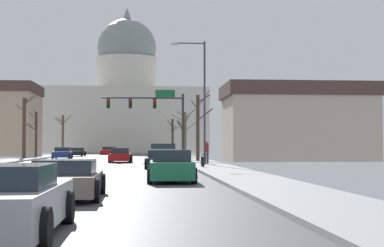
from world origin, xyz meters
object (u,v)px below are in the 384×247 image
object	(u,v)px
sedan_near_05	(67,180)
sedan_near_06	(0,202)
sedan_oncoming_00	(62,153)
sedan_near_03	(172,163)
sedan_near_04	(171,167)
pedestrian_00	(206,150)
signal_gantry	(154,109)
street_lamp_right	(200,92)
sedan_oncoming_02	(108,151)
sedan_oncoming_03	(111,150)
sedan_near_00	(121,156)
pickup_truck_near_01	(163,155)
sedan_near_02	(161,160)
sedan_oncoming_01	(77,152)
bicycle_parked	(203,161)

from	to	relation	value
sedan_near_05	sedan_near_06	xyz separation A→B (m)	(-0.20, -6.62, 0.04)
sedan_oncoming_00	sedan_near_03	bearing A→B (deg)	-72.42
sedan_near_04	pedestrian_00	distance (m)	18.27
signal_gantry	street_lamp_right	size ratio (longest dim) A/B	0.90
street_lamp_right	sedan_near_04	bearing A→B (deg)	-99.83
street_lamp_right	sedan_oncoming_02	size ratio (longest dim) A/B	1.85
signal_gantry	sedan_near_04	xyz separation A→B (m)	(0.32, -30.69, -4.36)
sedan_near_06	sedan_oncoming_02	xyz separation A→B (m)	(-3.38, 77.35, -0.00)
sedan_oncoming_02	pedestrian_00	size ratio (longest dim) A/B	2.69
sedan_oncoming_03	sedan_near_00	bearing A→B (deg)	-85.46
pickup_truck_near_01	sedan_near_02	bearing A→B (deg)	-92.92
signal_gantry	sedan_oncoming_02	xyz separation A→B (m)	(-6.55, 32.90, -4.41)
signal_gantry	sedan_oncoming_01	world-z (taller)	signal_gantry
sedan_oncoming_03	sedan_near_05	bearing A→B (deg)	-87.35
sedan_near_03	sedan_oncoming_01	distance (m)	46.97
sedan_near_02	sedan_oncoming_02	size ratio (longest dim) A/B	0.92
pickup_truck_near_01	sedan_near_04	world-z (taller)	pickup_truck_near_01
sedan_near_04	sedan_oncoming_01	bearing A→B (deg)	101.14
sedan_near_00	sedan_oncoming_03	world-z (taller)	sedan_near_00
sedan_near_02	sedan_oncoming_03	xyz separation A→B (m)	(-6.92, 60.08, 0.02)
signal_gantry	sedan_near_00	bearing A→B (deg)	-122.38
sedan_near_04	sedan_oncoming_03	xyz separation A→B (m)	(-7.01, 73.15, -0.05)
sedan_near_00	sedan_near_06	size ratio (longest dim) A/B	0.97
signal_gantry	sedan_near_00	world-z (taller)	signal_gantry
sedan_near_04	sedan_near_06	world-z (taller)	sedan_near_04
sedan_near_06	sedan_oncoming_01	bearing A→B (deg)	95.84
sedan_near_03	bicycle_parked	xyz separation A→B (m)	(2.23, 5.88, -0.12)
sedan_near_00	sedan_oncoming_02	distance (m)	37.71
sedan_near_00	sedan_near_06	world-z (taller)	sedan_near_00
sedan_near_06	pedestrian_00	distance (m)	32.46
sedan_near_00	pedestrian_00	bearing A→B (deg)	-50.50
sedan_near_03	sedan_oncoming_02	world-z (taller)	sedan_near_03
sedan_near_04	bicycle_parked	bearing A→B (deg)	78.01
street_lamp_right	sedan_near_06	world-z (taller)	street_lamp_right
sedan_near_02	sedan_near_03	bearing A→B (deg)	-86.82
sedan_near_00	sedan_near_02	bearing A→B (deg)	-76.27
pickup_truck_near_01	pedestrian_00	bearing A→B (deg)	-41.68
sedan_near_03	bicycle_parked	world-z (taller)	sedan_near_03
signal_gantry	sedan_near_04	distance (m)	31.00
sedan_near_03	pedestrian_00	xyz separation A→B (m)	(3.12, 11.90, 0.52)
sedan_near_03	sedan_near_00	bearing A→B (deg)	100.10
sedan_near_03	pedestrian_00	size ratio (longest dim) A/B	2.59
street_lamp_right	sedan_near_04	world-z (taller)	street_lamp_right
sedan_near_02	sedan_oncoming_03	bearing A→B (deg)	96.57
pedestrian_00	sedan_oncoming_02	bearing A→B (deg)	102.71
street_lamp_right	pedestrian_00	world-z (taller)	street_lamp_right
sedan_oncoming_01	sedan_oncoming_03	distance (m)	21.57
sedan_near_04	signal_gantry	bearing A→B (deg)	90.61
sedan_near_02	sedan_near_06	distance (m)	27.05
sedan_near_04	sedan_oncoming_01	distance (m)	52.82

